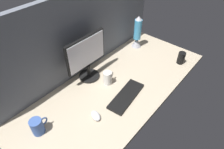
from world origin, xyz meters
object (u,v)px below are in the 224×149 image
mug_ceramic_blue (37,126)px  lava_lamp (137,34)px  mug_ceramic_white (108,78)px  mug_black_travel (181,58)px  monitor (87,56)px  mouse (96,116)px  keyboard (126,96)px

mug_ceramic_blue → lava_lamp: 129.34cm
mug_ceramic_white → lava_lamp: lava_lamp is taller
mug_black_travel → mug_ceramic_white: mug_ceramic_white is taller
monitor → mug_ceramic_blue: bearing=-166.3°
mug_ceramic_white → mug_ceramic_blue: same height
mug_black_travel → mug_ceramic_white: (-66.53, 34.17, 0.17)cm
mouse → lava_lamp: size_ratio=0.28×
keyboard → mug_ceramic_white: mug_ceramic_white is taller
monitor → mouse: (-27.53, -35.44, -20.16)cm
monitor → lava_lamp: size_ratio=1.17×
keyboard → mug_ceramic_white: (2.39, 21.65, 5.01)cm
mouse → mug_ceramic_blue: bearing=167.9°
keyboard → mug_ceramic_blue: mug_ceramic_blue is taller
mug_black_travel → mug_ceramic_blue: 137.09cm
keyboard → lava_lamp: bearing=21.9°
monitor → keyboard: (2.23, -40.10, -20.86)cm
mug_ceramic_white → mug_ceramic_blue: (-65.25, 3.63, -0.01)cm
mug_black_travel → mug_ceramic_white: 74.79cm
keyboard → mug_black_travel: mug_black_travel is taller
mug_ceramic_blue → lava_lamp: (128.57, 11.39, 8.24)cm
keyboard → mug_ceramic_white: 22.35cm
monitor → mug_ceramic_white: size_ratio=3.33×
monitor → mug_ceramic_white: monitor is taller
mug_black_travel → keyboard: bearing=169.7°
mouse → lava_lamp: 101.49cm
monitor → mug_ceramic_white: bearing=-75.9°
keyboard → mouse: bearing=163.8°
mug_ceramic_blue → lava_lamp: bearing=5.1°
mouse → mug_ceramic_white: bearing=47.7°
mug_ceramic_white → keyboard: bearing=-96.3°
keyboard → mug_ceramic_blue: size_ratio=3.06×
mouse → mug_ceramic_white: 36.63cm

